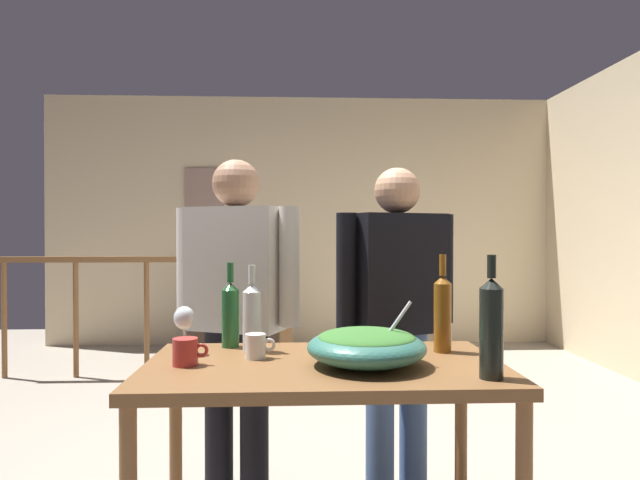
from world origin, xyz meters
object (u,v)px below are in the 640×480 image
at_px(serving_table, 324,387).
at_px(mug_red, 186,352).
at_px(stair_railing, 199,299).
at_px(salad_bowl, 367,345).
at_px(flat_screen_tv, 234,286).
at_px(wine_bottle_green, 230,313).
at_px(person_standing_right, 397,303).
at_px(mug_white, 256,346).
at_px(wine_bottle_amber, 443,312).
at_px(tv_console, 235,331).
at_px(wine_bottle_clear, 252,316).
at_px(person_standing_left, 236,299).
at_px(wine_bottle_dark, 491,326).
at_px(framed_picture, 205,192).
at_px(wine_glass, 184,320).

xyz_separation_m(serving_table, mug_red, (-0.47, -0.02, 0.13)).
distance_m(stair_railing, serving_table, 3.00).
relative_size(stair_railing, salad_bowl, 6.10).
height_order(flat_screen_tv, mug_red, same).
bearing_deg(wine_bottle_green, person_standing_right, 25.10).
height_order(mug_red, person_standing_right, person_standing_right).
bearing_deg(salad_bowl, stair_railing, 110.23).
bearing_deg(mug_white, wine_bottle_amber, 6.39).
distance_m(flat_screen_tv, mug_red, 3.87).
relative_size(tv_console, person_standing_right, 0.59).
relative_size(wine_bottle_clear, person_standing_left, 0.21).
xyz_separation_m(salad_bowl, mug_white, (-0.38, 0.12, -0.02)).
relative_size(mug_white, person_standing_left, 0.07).
bearing_deg(flat_screen_tv, stair_railing, -100.95).
distance_m(tv_console, flat_screen_tv, 0.48).
xyz_separation_m(stair_railing, tv_console, (0.19, 1.02, -0.46)).
xyz_separation_m(wine_bottle_clear, mug_red, (-0.21, -0.21, -0.09)).
distance_m(wine_bottle_dark, wine_bottle_clear, 0.88).
xyz_separation_m(mug_white, person_standing_left, (-0.13, 0.54, 0.10)).
relative_size(framed_picture, tv_console, 0.57).
bearing_deg(framed_picture, mug_white, -78.20).
bearing_deg(wine_bottle_clear, stair_railing, 104.02).
distance_m(serving_table, wine_bottle_amber, 0.54).
height_order(wine_bottle_dark, person_standing_left, person_standing_left).
bearing_deg(wine_bottle_green, flat_screen_tv, 96.12).
distance_m(wine_glass, wine_bottle_clear, 0.25).
xyz_separation_m(stair_railing, salad_bowl, (1.07, -2.90, 0.19)).
distance_m(wine_bottle_dark, mug_red, 1.01).
distance_m(serving_table, person_standing_right, 0.75).
distance_m(mug_red, mug_white, 0.25).
distance_m(stair_railing, flat_screen_tv, 1.00).
bearing_deg(salad_bowl, serving_table, 159.41).
height_order(wine_glass, person_standing_right, person_standing_right).
height_order(salad_bowl, wine_bottle_clear, wine_bottle_clear).
xyz_separation_m(flat_screen_tv, wine_bottle_amber, (1.19, -3.69, 0.25)).
bearing_deg(wine_bottle_amber, person_standing_left, 150.57).
relative_size(framed_picture, stair_railing, 0.21).
relative_size(flat_screen_tv, wine_bottle_green, 2.00).
distance_m(stair_railing, person_standing_right, 2.60).
distance_m(stair_railing, wine_bottle_amber, 3.05).
distance_m(flat_screen_tv, wine_bottle_green, 3.59).
xyz_separation_m(wine_bottle_dark, mug_red, (-0.98, 0.21, -0.12)).
bearing_deg(tv_console, person_standing_right, -71.22).
height_order(flat_screen_tv, person_standing_right, person_standing_right).
height_order(wine_bottle_dark, person_standing_right, person_standing_right).
height_order(stair_railing, flat_screen_tv, stair_railing).
relative_size(salad_bowl, mug_white, 3.70).
bearing_deg(person_standing_right, stair_railing, -81.31).
bearing_deg(wine_bottle_dark, wine_bottle_clear, 150.98).
xyz_separation_m(salad_bowl, mug_red, (-0.61, 0.03, -0.02)).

